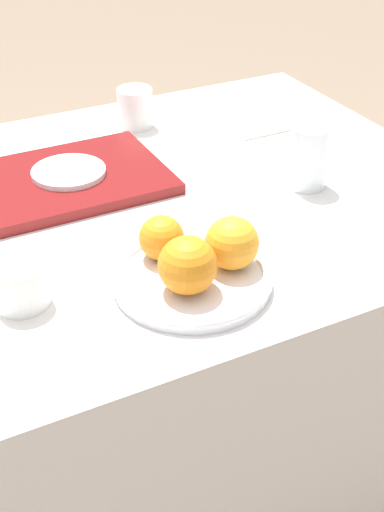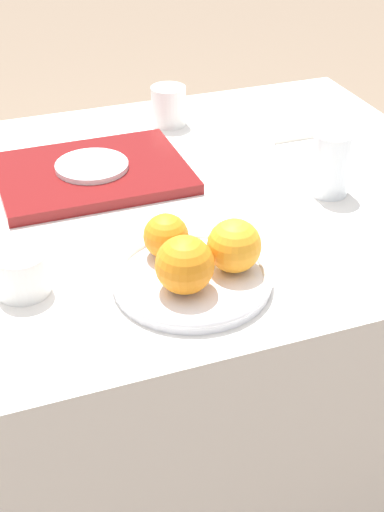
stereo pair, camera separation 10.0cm
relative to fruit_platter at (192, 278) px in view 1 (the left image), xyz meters
The scene contains 12 objects.
ground_plane 0.77m from the fruit_platter, 99.15° to the left, with size 12.00×12.00×0.00m, color #7A6651.
table 0.46m from the fruit_platter, 99.15° to the left, with size 1.31×0.87×0.71m.
fruit_platter is the anchor object (origin of this frame).
orange_0 0.08m from the fruit_platter, ahead, with size 0.08×0.08×0.08m.
orange_1 0.06m from the fruit_platter, 127.60° to the right, with size 0.08×0.08×0.08m.
orange_2 0.08m from the fruit_platter, 105.08° to the left, with size 0.07×0.07×0.07m.
water_glass 0.37m from the fruit_platter, 29.07° to the left, with size 0.07×0.07×0.11m.
serving_tray 0.38m from the fruit_platter, 98.49° to the left, with size 0.34×0.26×0.02m.
side_plate 0.38m from the fruit_platter, 98.49° to the left, with size 0.13×0.13×0.01m.
cup_0 0.58m from the fruit_platter, 74.71° to the left, with size 0.07×0.07×0.08m.
cup_1 0.24m from the fruit_platter, 163.37° to the left, with size 0.08×0.08×0.06m.
napkin 0.60m from the fruit_platter, 49.48° to the left, with size 0.14×0.13×0.01m.
Camera 1 is at (-0.33, -1.01, 1.32)m, focal length 50.00 mm.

